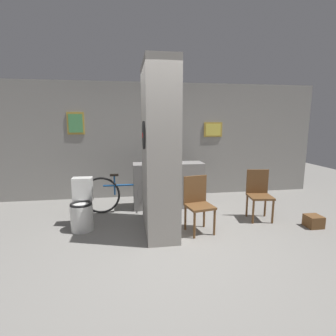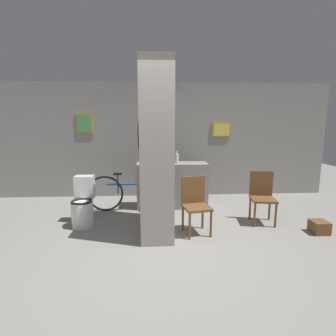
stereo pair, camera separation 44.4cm
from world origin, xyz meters
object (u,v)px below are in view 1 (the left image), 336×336
at_px(toilet, 82,208).
at_px(chair_by_doorway, 259,192).
at_px(bicycle, 128,193).
at_px(bottle_tall, 167,157).
at_px(chair_near_pillar, 198,202).

xyz_separation_m(toilet, chair_by_doorway, (3.07, -0.02, 0.14)).
distance_m(chair_by_doorway, bicycle, 2.43).
xyz_separation_m(chair_by_doorway, bottle_tall, (-1.53, 0.88, 0.55)).
bearing_deg(chair_near_pillar, bottle_tall, 92.90).
height_order(chair_by_doorway, bicycle, chair_by_doorway).
relative_size(toilet, chair_near_pillar, 0.93).
xyz_separation_m(chair_near_pillar, bottle_tall, (-0.31, 1.24, 0.55)).
bearing_deg(chair_by_doorway, bottle_tall, 157.84).
xyz_separation_m(toilet, chair_near_pillar, (1.84, -0.38, 0.14)).
relative_size(chair_near_pillar, bottle_tall, 2.62).
bearing_deg(toilet, bicycle, 42.73).
relative_size(toilet, bicycle, 0.48).
height_order(toilet, chair_by_doorway, chair_by_doorway).
relative_size(chair_by_doorway, bottle_tall, 2.62).
relative_size(chair_near_pillar, chair_by_doorway, 1.00).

